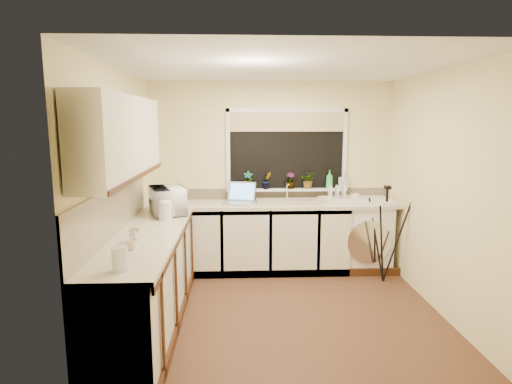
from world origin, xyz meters
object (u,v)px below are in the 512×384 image
(tripod, at_px, (385,234))
(microwave, at_px, (168,200))
(steel_jar, at_px, (134,236))
(cup_left, at_px, (132,245))
(laptop, at_px, (240,198))
(plant_d, at_px, (308,180))
(washing_machine, at_px, (361,233))
(plant_b, at_px, (267,180))
(kettle, at_px, (165,211))
(plant_a, at_px, (248,180))
(soap_bottle_clear, at_px, (343,180))
(cup_back, at_px, (355,197))
(plant_c, at_px, (290,181))
(dish_rack, at_px, (338,200))
(glass_jug, at_px, (120,259))
(soap_bottle_green, at_px, (329,179))

(tripod, bearing_deg, microwave, -173.98)
(steel_jar, xyz_separation_m, cup_left, (0.03, -0.22, -0.02))
(laptop, bearing_deg, plant_d, 28.22)
(washing_machine, bearing_deg, plant_b, 173.67)
(tripod, bearing_deg, kettle, -166.82)
(steel_jar, height_order, plant_b, plant_b)
(plant_a, bearing_deg, tripod, -21.85)
(soap_bottle_clear, bearing_deg, microwave, -159.92)
(kettle, height_order, cup_back, kettle)
(washing_machine, distance_m, soap_bottle_clear, 0.74)
(plant_a, relative_size, plant_d, 1.07)
(plant_b, height_order, plant_c, plant_b)
(laptop, bearing_deg, plant_b, 43.34)
(dish_rack, xyz_separation_m, glass_jug, (-2.12, -2.44, 0.05))
(laptop, bearing_deg, kettle, -115.59)
(plant_c, distance_m, soap_bottle_clear, 0.71)
(washing_machine, xyz_separation_m, plant_d, (-0.69, 0.16, 0.69))
(kettle, distance_m, plant_d, 2.04)
(soap_bottle_green, bearing_deg, glass_jug, -127.40)
(plant_c, bearing_deg, microwave, -152.16)
(plant_c, bearing_deg, steel_jar, -129.25)
(dish_rack, bearing_deg, plant_a, 158.09)
(washing_machine, relative_size, microwave, 1.74)
(laptop, bearing_deg, glass_jug, -93.37)
(kettle, height_order, cup_left, kettle)
(tripod, height_order, soap_bottle_green, soap_bottle_green)
(glass_jug, relative_size, steel_jar, 1.42)
(dish_rack, distance_m, cup_left, 2.91)
(plant_a, relative_size, cup_back, 1.99)
(microwave, bearing_deg, washing_machine, -93.93)
(laptop, xyz_separation_m, soap_bottle_clear, (1.39, 0.22, 0.19))
(washing_machine, relative_size, soap_bottle_clear, 4.43)
(glass_jug, xyz_separation_m, plant_a, (0.96, 2.66, 0.18))
(laptop, relative_size, steel_jar, 3.82)
(soap_bottle_green, bearing_deg, plant_d, -179.37)
(steel_jar, bearing_deg, plant_a, 61.95)
(glass_jug, distance_m, plant_b, 2.92)
(steel_jar, relative_size, plant_d, 0.53)
(washing_machine, bearing_deg, kettle, -158.22)
(washing_machine, height_order, microwave, microwave)
(microwave, height_order, plant_b, plant_b)
(plant_b, distance_m, soap_bottle_clear, 1.03)
(laptop, distance_m, plant_a, 0.30)
(plant_b, relative_size, soap_bottle_clear, 1.07)
(plant_b, bearing_deg, soap_bottle_clear, 1.76)
(soap_bottle_green, height_order, cup_back, soap_bottle_green)
(washing_machine, relative_size, dish_rack, 2.15)
(plant_a, bearing_deg, soap_bottle_clear, 1.25)
(plant_d, bearing_deg, soap_bottle_clear, 1.89)
(soap_bottle_green, bearing_deg, laptop, -170.16)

